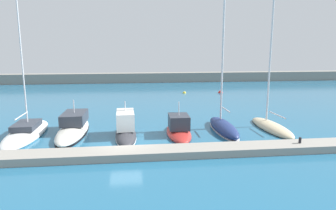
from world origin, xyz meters
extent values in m
plane|color=#236084|center=(0.00, 0.00, 0.00)|extent=(120.00, 120.00, 0.00)
cube|color=gray|center=(0.00, -2.12, 0.28)|extent=(34.79, 2.02, 0.55)
cube|color=gray|center=(0.00, 43.65, 1.02)|extent=(108.00, 2.60, 2.04)
ellipsoid|color=white|center=(-8.70, 4.35, 0.16)|extent=(2.84, 9.35, 0.92)
cylinder|color=silver|center=(-8.71, 4.88, 10.22)|extent=(0.13, 0.13, 19.20)
cylinder|color=silver|center=(-8.70, 3.54, 1.96)|extent=(0.11, 3.11, 0.09)
cube|color=#333842|center=(-8.70, 4.52, 0.86)|extent=(1.88, 3.14, 0.49)
ellipsoid|color=silver|center=(-4.73, 4.42, 0.27)|extent=(2.51, 8.81, 0.97)
ellipsoid|color=black|center=(-4.73, 4.42, 0.02)|extent=(2.54, 8.90, 0.12)
cube|color=#333842|center=(-4.72, 5.38, 1.24)|extent=(2.05, 3.63, 0.98)
cube|color=black|center=(-4.71, 5.75, 1.39)|extent=(1.81, 0.92, 0.55)
cylinder|color=silver|center=(-4.72, 5.38, 2.32)|extent=(0.08, 0.08, 1.18)
ellipsoid|color=#2D2D33|center=(-0.01, 2.71, 0.20)|extent=(1.94, 6.39, 0.96)
ellipsoid|color=silver|center=(-0.01, 2.71, 0.02)|extent=(1.96, 6.45, 0.12)
cube|color=silver|center=(-0.02, 3.35, 1.42)|extent=(1.58, 3.03, 1.48)
cube|color=black|center=(-0.03, 3.70, 1.64)|extent=(1.37, 0.78, 0.83)
cylinder|color=silver|center=(-0.02, 3.35, 2.60)|extent=(0.08, 0.08, 0.90)
ellipsoid|color=#B72D28|center=(4.64, 3.15, 0.13)|extent=(2.26, 6.32, 0.88)
cube|color=#333842|center=(4.64, 3.06, 1.17)|extent=(1.79, 2.32, 1.20)
cube|color=black|center=(4.67, 4.07, 1.35)|extent=(1.57, 0.61, 0.67)
cylinder|color=silver|center=(4.64, 3.06, 2.36)|extent=(0.08, 0.08, 1.19)
ellipsoid|color=navy|center=(8.94, 3.75, 0.33)|extent=(1.78, 7.17, 1.09)
ellipsoid|color=silver|center=(8.94, 3.75, 0.02)|extent=(1.79, 7.25, 0.12)
cylinder|color=silver|center=(8.95, 4.79, 6.53)|extent=(0.17, 0.17, 11.30)
cylinder|color=silver|center=(8.94, 3.21, 2.11)|extent=(0.13, 2.22, 0.12)
ellipsoid|color=beige|center=(13.64, 3.83, 0.14)|extent=(2.21, 7.43, 0.96)
ellipsoid|color=black|center=(13.64, 3.83, 0.02)|extent=(2.23, 7.51, 0.12)
cylinder|color=silver|center=(13.61, 4.92, 7.31)|extent=(0.17, 0.17, 13.39)
cylinder|color=silver|center=(13.67, 2.93, 1.57)|extent=(0.21, 2.97, 0.12)
sphere|color=red|center=(15.38, 26.59, 0.00)|extent=(0.80, 0.80, 0.80)
sphere|color=yellow|center=(9.29, 27.03, 0.00)|extent=(0.56, 0.56, 0.56)
cylinder|color=black|center=(13.05, -2.12, 0.77)|extent=(0.20, 0.20, 0.44)
camera|label=1|loc=(0.63, -22.70, 7.70)|focal=32.55mm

